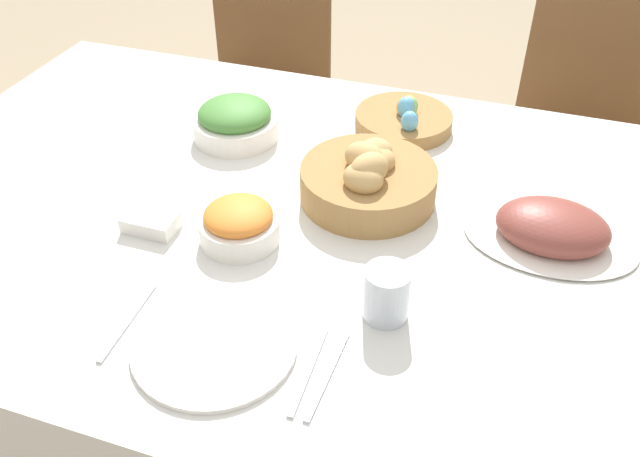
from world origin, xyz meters
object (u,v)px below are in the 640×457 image
bread_basket (369,179)px  knife (309,370)px  chair_far_left (259,82)px  spoon (328,375)px  drinking_cup (387,294)px  dinner_plate (215,344)px  chair_far_right (582,132)px  fork (128,322)px  butter_dish (151,223)px  carrot_bowl (239,223)px  ham_platter (552,229)px  egg_basket (404,119)px  green_salad_bowl (235,121)px

bread_basket → knife: 0.46m
chair_far_left → spoon: size_ratio=5.56×
chair_far_left → drinking_cup: (0.71, -1.13, 0.27)m
dinner_plate → chair_far_right: bearing=66.2°
dinner_plate → spoon: size_ratio=1.46×
fork → drinking_cup: (0.39, 0.15, 0.04)m
drinking_cup → butter_dish: (-0.48, 0.08, -0.03)m
dinner_plate → butter_dish: bearing=136.6°
carrot_bowl → dinner_plate: carrot_bowl is taller
ham_platter → knife: bearing=-126.6°
dinner_plate → drinking_cup: bearing=32.8°
carrot_bowl → ham_platter: bearing=18.2°
knife → ham_platter: bearing=51.6°
egg_basket → carrot_bowl: 0.54m
ham_platter → dinner_plate: 0.65m
green_salad_bowl → spoon: bearing=-55.1°
bread_basket → egg_basket: bread_basket is taller
egg_basket → ham_platter: egg_basket is taller
knife → drinking_cup: size_ratio=1.90×
chair_far_right → green_salad_bowl: size_ratio=5.13×
chair_far_left → carrot_bowl: 1.13m
chair_far_right → spoon: bearing=-103.4°
bread_basket → ham_platter: (0.36, -0.02, -0.02)m
knife → spoon: (0.03, 0.00, 0.00)m
dinner_plate → drinking_cup: drinking_cup is taller
egg_basket → bread_basket: bearing=-90.9°
carrot_bowl → butter_dish: carrot_bowl is taller
spoon → bread_basket: bearing=99.8°
ham_platter → butter_dish: 0.75m
egg_basket → drinking_cup: size_ratio=2.40×
green_salad_bowl → butter_dish: size_ratio=1.93×
drinking_cup → butter_dish: bearing=170.9°
butter_dish → dinner_plate: bearing=-43.4°
green_salad_bowl → egg_basket: bearing=24.8°
dinner_plate → knife: 0.16m
chair_far_right → dinner_plate: chair_far_right is taller
carrot_bowl → fork: carrot_bowl is taller
fork → spoon: bearing=-1.8°
green_salad_bowl → fork: 0.60m
chair_far_right → knife: chair_far_right is taller
chair_far_left → dinner_plate: size_ratio=3.81×
dinner_plate → drinking_cup: size_ratio=2.77×
green_salad_bowl → dinner_plate: green_salad_bowl is taller
knife → drinking_cup: 0.18m
dinner_plate → knife: size_ratio=1.46×
bread_basket → spoon: bearing=-82.0°
bread_basket → knife: (0.03, -0.46, -0.05)m
bread_basket → green_salad_bowl: 0.38m
green_salad_bowl → butter_dish: green_salad_bowl is taller
egg_basket → green_salad_bowl: (-0.36, -0.16, 0.02)m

